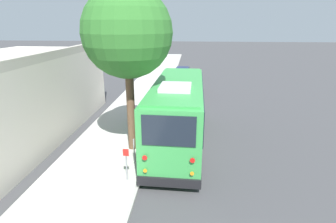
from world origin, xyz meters
name	(u,v)px	position (x,y,z in m)	size (l,w,h in m)	color
ground_plane	(182,147)	(0.00, 0.00, 0.00)	(160.00, 160.00, 0.00)	#3D3D3F
sidewalk_slab	(113,143)	(0.00, 3.59, 0.07)	(80.00, 3.91, 0.15)	#B2AFA8
curb_strip	(152,144)	(0.00, 1.56, 0.07)	(80.00, 0.14, 0.15)	#9D9A94
shuttle_bus	(178,110)	(0.36, 0.26, 1.84)	(8.65, 2.61, 3.44)	green
parked_sedan_maroon	(183,87)	(10.47, 0.29, 0.60)	(4.60, 1.86, 1.29)	maroon
parked_sedan_navy	(182,74)	(17.02, 0.59, 0.59)	(4.44, 1.91, 1.27)	#19234C
street_tree	(128,27)	(-0.53, 2.40, 5.80)	(3.89, 3.89, 7.94)	brown
sign_post_near	(126,164)	(-3.38, 2.02, 0.84)	(0.06, 0.22, 1.33)	gray
sign_post_far	(134,151)	(-2.00, 2.02, 0.70)	(0.06, 0.06, 1.10)	gray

